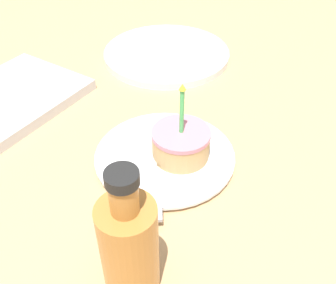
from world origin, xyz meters
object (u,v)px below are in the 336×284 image
(bottle, at_px, (129,247))
(fork, at_px, (153,174))
(side_plate, at_px, (167,54))
(plate, at_px, (168,156))
(cake_slice, at_px, (181,143))

(bottle, bearing_deg, fork, 26.54)
(fork, xyz_separation_m, side_plate, (0.33, 0.19, -0.01))
(plate, distance_m, bottle, 0.22)
(bottle, relative_size, side_plate, 0.65)
(plate, distance_m, side_plate, 0.33)
(bottle, height_order, side_plate, bottle)
(side_plate, bearing_deg, bottle, -150.98)
(plate, relative_size, bottle, 1.21)
(fork, distance_m, bottle, 0.17)
(plate, relative_size, fork, 1.25)
(plate, relative_size, cake_slice, 1.70)
(cake_slice, bearing_deg, side_plate, 36.73)
(cake_slice, bearing_deg, fork, 170.21)
(plate, bearing_deg, cake_slice, -68.00)
(fork, xyz_separation_m, bottle, (-0.15, -0.07, 0.06))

